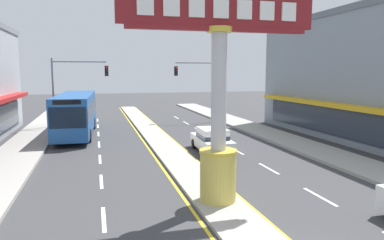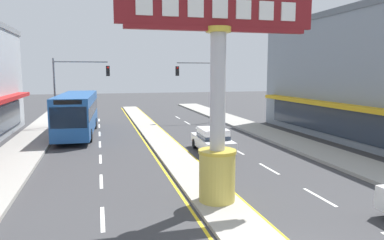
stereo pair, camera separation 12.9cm
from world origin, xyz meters
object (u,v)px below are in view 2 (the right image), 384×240
object	(u,v)px
storefront_right	(378,76)
traffic_light_right_side	(205,80)
sedan_near_right_lane	(212,140)
district_sign	(218,100)
bus_near_left_lane	(77,112)
traffic_light_left_side	(75,80)

from	to	relation	value
storefront_right	traffic_light_right_side	xyz separation A→B (m)	(-9.60, 12.29, -0.46)
sedan_near_right_lane	district_sign	bearing A→B (deg)	-106.84
district_sign	sedan_near_right_lane	size ratio (longest dim) A/B	1.79
district_sign	bus_near_left_lane	distance (m)	18.41
storefront_right	traffic_light_right_side	distance (m)	15.60
traffic_light_right_side	sedan_near_right_lane	size ratio (longest dim) A/B	1.42
traffic_light_right_side	bus_near_left_lane	distance (m)	13.16
district_sign	storefront_right	xyz separation A→B (m)	(15.76, 9.78, 0.76)
traffic_light_left_side	sedan_near_right_lane	world-z (taller)	traffic_light_left_side
sedan_near_right_lane	traffic_light_left_side	bearing A→B (deg)	124.60
district_sign	storefront_right	size ratio (longest dim) A/B	0.37
bus_near_left_lane	sedan_near_right_lane	bearing A→B (deg)	-46.22
traffic_light_left_side	bus_near_left_lane	distance (m)	4.53
district_sign	storefront_right	bearing A→B (deg)	31.82
district_sign	traffic_light_left_side	xyz separation A→B (m)	(-6.16, 21.16, 0.30)
traffic_light_right_side	sedan_near_right_lane	xyz separation A→B (m)	(-3.59, -13.57, -3.46)
traffic_light_left_side	sedan_near_right_lane	bearing A→B (deg)	-55.40
traffic_light_right_side	bus_near_left_lane	bearing A→B (deg)	-158.48
storefront_right	sedan_near_right_lane	world-z (taller)	storefront_right
storefront_right	bus_near_left_lane	distance (m)	23.09
traffic_light_right_side	storefront_right	bearing A→B (deg)	-52.00
storefront_right	sedan_near_right_lane	distance (m)	13.82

